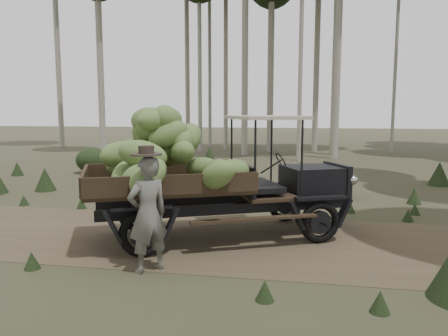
# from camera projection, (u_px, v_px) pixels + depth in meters

# --- Properties ---
(ground) EXTENTS (120.00, 120.00, 0.00)m
(ground) POSITION_uv_depth(u_px,v_px,m) (192.00, 238.00, 9.02)
(ground) COLOR #473D2B
(ground) RESTS_ON ground
(dirt_track) EXTENTS (70.00, 4.00, 0.01)m
(dirt_track) POSITION_uv_depth(u_px,v_px,m) (192.00, 238.00, 9.02)
(dirt_track) COLOR brown
(dirt_track) RESTS_ON ground
(banana_truck) EXTENTS (5.65, 3.96, 2.78)m
(banana_truck) POSITION_uv_depth(u_px,v_px,m) (187.00, 160.00, 8.72)
(banana_truck) COLOR black
(banana_truck) RESTS_ON ground
(farmer) EXTENTS (0.80, 0.82, 2.06)m
(farmer) POSITION_uv_depth(u_px,v_px,m) (148.00, 213.00, 7.04)
(farmer) COLOR #605F58
(farmer) RESTS_ON ground
(undergrowth) EXTENTS (19.07, 21.30, 1.40)m
(undergrowth) POSITION_uv_depth(u_px,v_px,m) (101.00, 215.00, 8.68)
(undergrowth) COLOR #233319
(undergrowth) RESTS_ON ground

